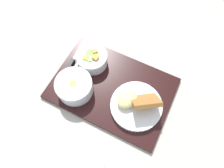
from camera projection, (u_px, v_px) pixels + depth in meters
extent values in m
plane|color=#ADA89E|center=(112.00, 89.00, 0.73)|extent=(4.00, 4.00, 0.00)
cube|color=black|center=(112.00, 88.00, 0.72)|extent=(0.46, 0.35, 0.01)
cylinder|color=silver|center=(92.00, 59.00, 0.74)|extent=(0.11, 0.11, 0.05)
torus|color=silver|center=(92.00, 56.00, 0.72)|extent=(0.11, 0.11, 0.01)
cylinder|color=#8EBC6B|center=(92.00, 55.00, 0.72)|extent=(0.05, 0.05, 0.02)
cylinder|color=#8EBC6B|center=(89.00, 58.00, 0.71)|extent=(0.06, 0.06, 0.01)
cylinder|color=#8EBC6B|center=(90.00, 53.00, 0.72)|extent=(0.05, 0.05, 0.02)
cylinder|color=#8EBC6B|center=(90.00, 58.00, 0.71)|extent=(0.05, 0.05, 0.01)
cylinder|color=#8EBC6B|center=(98.00, 53.00, 0.73)|extent=(0.05, 0.05, 0.01)
cylinder|color=#8EBC6B|center=(93.00, 58.00, 0.72)|extent=(0.05, 0.04, 0.01)
cube|color=orange|center=(96.00, 58.00, 0.71)|extent=(0.02, 0.02, 0.01)
cube|color=orange|center=(86.00, 58.00, 0.71)|extent=(0.02, 0.02, 0.01)
cube|color=orange|center=(95.00, 52.00, 0.72)|extent=(0.02, 0.02, 0.02)
cylinder|color=silver|center=(74.00, 87.00, 0.69)|extent=(0.13, 0.13, 0.06)
torus|color=silver|center=(73.00, 83.00, 0.66)|extent=(0.13, 0.13, 0.01)
cylinder|color=olive|center=(74.00, 86.00, 0.68)|extent=(0.11, 0.11, 0.04)
cube|color=tan|center=(73.00, 84.00, 0.67)|extent=(0.03, 0.03, 0.01)
cylinder|color=silver|center=(136.00, 106.00, 0.68)|extent=(0.18, 0.18, 0.02)
ellipsoid|color=#E5CC7F|center=(127.00, 99.00, 0.66)|extent=(0.08, 0.09, 0.03)
cube|color=#93602D|center=(145.00, 101.00, 0.65)|extent=(0.11, 0.11, 0.08)
cube|color=silver|center=(81.00, 48.00, 0.79)|extent=(0.04, 0.12, 0.00)
cube|color=black|center=(69.00, 66.00, 0.74)|extent=(0.03, 0.07, 0.02)
ellipsoid|color=silver|center=(83.00, 57.00, 0.77)|extent=(0.04, 0.06, 0.01)
cube|color=silver|center=(73.00, 71.00, 0.74)|extent=(0.02, 0.09, 0.01)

